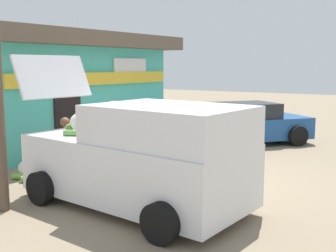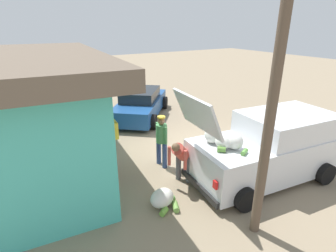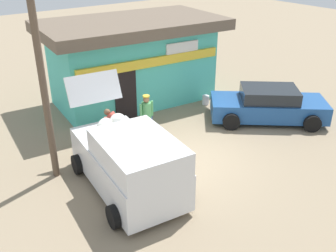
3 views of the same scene
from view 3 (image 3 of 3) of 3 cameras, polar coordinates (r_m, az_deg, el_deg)
The scene contains 9 objects.
ground_plane at distance 12.91m, azimuth 3.59°, elevation -4.19°, with size 60.00×60.00×0.00m, color gray.
storefront_bar at distance 16.64m, azimuth -5.21°, elevation 9.78°, with size 7.80×4.87×3.51m.
delivery_van at distance 10.77m, azimuth -5.82°, elevation -5.20°, with size 2.61×4.72×2.75m.
parked_sedan at distance 15.51m, azimuth 14.59°, elevation 3.01°, with size 4.48×4.11×1.34m.
vendor_standing at distance 13.48m, azimuth -3.19°, elevation 1.74°, with size 0.57×0.36×1.66m.
customer_bending at distance 13.03m, azimuth -7.69°, elevation 0.11°, with size 0.69×0.74×1.38m.
unloaded_banana_pile at distance 13.82m, azimuth -11.54°, elevation -1.58°, with size 0.84×0.81×0.44m.
paint_bucket at distance 16.73m, azimuth 5.59°, elevation 3.86°, with size 0.30×0.30×0.39m, color silver.
utility_pole at distance 11.11m, azimuth -17.88°, elevation 5.02°, with size 0.20×0.20×5.48m, color brown.
Camera 3 is at (-7.25, -8.47, 6.51)m, focal length 41.17 mm.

